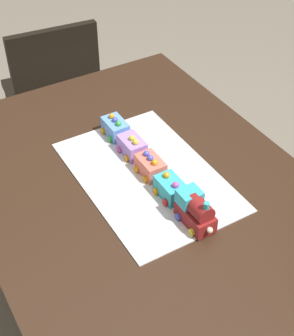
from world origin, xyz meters
TOP-DOWN VIEW (x-y plane):
  - ground_plane at (0.00, 0.00)m, footprint 8.00×8.00m
  - dining_table at (0.00, 0.00)m, footprint 1.40×1.00m
  - chair at (1.03, -0.10)m, footprint 0.43×0.43m
  - cake_board at (0.03, -0.04)m, footprint 0.60×0.40m
  - cake_locomotive at (-0.21, -0.05)m, footprint 0.14×0.08m
  - cake_car_tanker_turquoise at (-0.08, -0.05)m, footprint 0.10×0.08m
  - cake_car_caboose_coral at (0.04, -0.05)m, footprint 0.10×0.08m
  - cake_car_flatbed_lavender at (0.16, -0.05)m, footprint 0.10×0.08m
  - cake_car_hopper_sky_blue at (0.27, -0.05)m, footprint 0.10×0.08m

SIDE VIEW (x-z plane):
  - ground_plane at x=0.00m, z-range 0.00..0.00m
  - chair at x=1.03m, z-range 0.04..0.90m
  - dining_table at x=0.00m, z-range 0.26..1.00m
  - cake_board at x=0.03m, z-range 0.74..0.74m
  - cake_car_tanker_turquoise at x=-0.08m, z-range 0.74..0.81m
  - cake_car_flatbed_lavender at x=0.16m, z-range 0.74..0.81m
  - cake_car_caboose_coral at x=0.04m, z-range 0.74..0.81m
  - cake_car_hopper_sky_blue at x=0.27m, z-range 0.74..0.81m
  - cake_locomotive at x=-0.21m, z-range 0.73..0.85m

